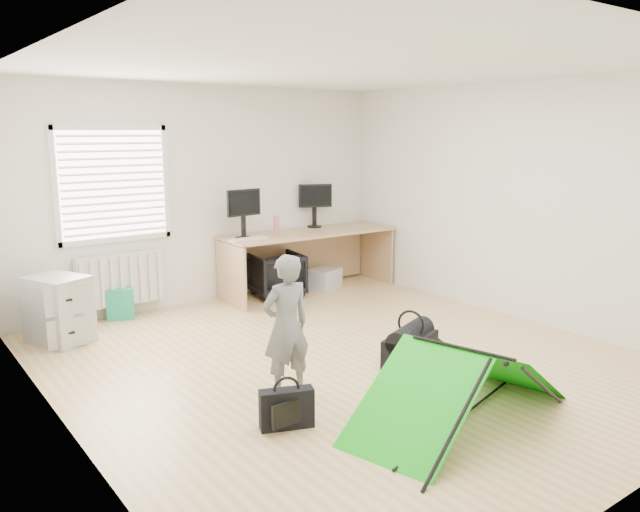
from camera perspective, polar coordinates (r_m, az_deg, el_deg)
ground at (r=6.01m, az=2.31°, el=-9.53°), size 5.50×5.50×0.00m
back_wall at (r=7.98m, az=-10.18°, el=5.49°), size 5.00×0.02×2.70m
window at (r=7.47m, az=-18.40°, el=6.24°), size 1.20×0.06×1.20m
radiator at (r=7.60m, az=-17.78°, el=-2.06°), size 1.00×0.12×0.60m
desk at (r=8.39m, az=-1.00°, el=-0.54°), size 2.43×0.84×0.82m
filing_cabinet at (r=6.94m, az=-22.79°, el=-4.54°), size 0.65×0.73×0.69m
monitor_left at (r=7.81m, az=-7.02°, el=3.23°), size 0.48×0.14×0.45m
monitor_right at (r=8.69m, az=-0.51°, el=4.09°), size 0.46×0.28×0.44m
keyboard at (r=7.75m, az=-6.53°, el=1.56°), size 0.48×0.17×0.02m
thermos at (r=7.98m, az=-4.02°, el=2.75°), size 0.09×0.09×0.26m
office_chair at (r=8.20m, az=-4.00°, el=-1.71°), size 0.72×0.73×0.58m
person at (r=5.08m, az=-3.12°, el=-6.42°), size 0.44×0.30×1.19m
kite at (r=4.85m, az=12.72°, el=-11.42°), size 2.01×1.26×0.58m
storage_crate at (r=8.67m, az=0.34°, el=-2.03°), size 0.56×0.48×0.27m
tote_bag at (r=7.56m, az=-17.80°, el=-4.22°), size 0.33×0.24×0.36m
laptop_bag at (r=4.70m, az=-3.07°, el=-13.76°), size 0.41×0.26×0.30m
white_box at (r=5.08m, az=6.29°, el=-13.02°), size 0.12×0.12×0.11m
duffel_bag at (r=5.97m, az=8.24°, el=-8.43°), size 0.69×0.51×0.27m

